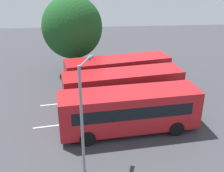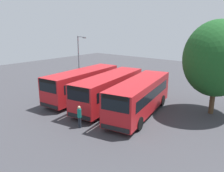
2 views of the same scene
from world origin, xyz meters
name	(u,v)px [view 1 (image 1 of 2)]	position (x,y,z in m)	size (l,w,h in m)	color
ground_plane	(115,107)	(0.00, 0.00, 0.00)	(64.95, 64.95, 0.00)	#38383D
bus_far_left	(130,110)	(0.72, -3.58, 1.73)	(10.01, 3.55, 3.11)	#AD191E
bus_center_left	(123,88)	(0.72, 0.19, 1.73)	(10.07, 4.04, 3.11)	#AD191E
bus_center_right	(118,72)	(0.64, 3.67, 1.73)	(10.09, 4.43, 3.11)	#AD191E
pedestrian	(180,86)	(6.03, 1.63, 1.07)	(0.33, 0.33, 1.80)	#232833
street_lamp	(83,113)	(-2.42, -7.45, 3.82)	(0.83, 2.13, 6.57)	gray
depot_tree	(72,27)	(-3.71, 8.61, 5.01)	(6.31, 5.68, 8.33)	#4C3823
lane_stripe_outer_left	(117,118)	(0.00, -1.75, 0.00)	(12.80, 0.12, 0.01)	silver
lane_stripe_inner_left	(113,98)	(0.00, 1.75, 0.00)	(12.80, 0.12, 0.01)	silver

